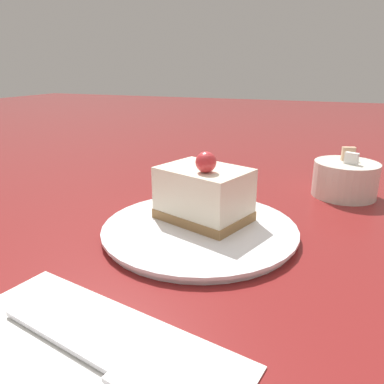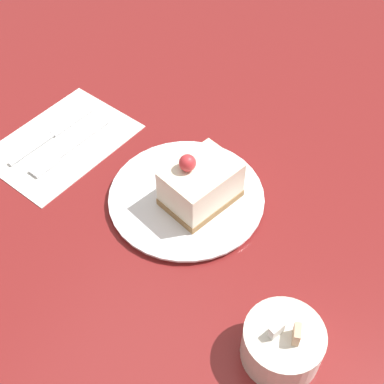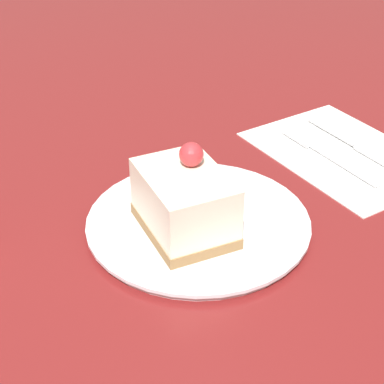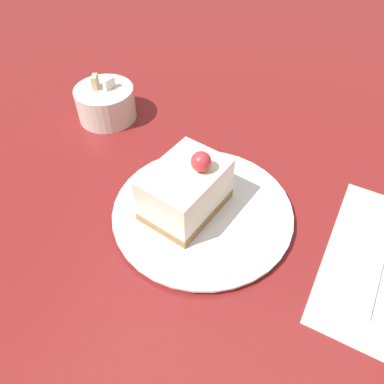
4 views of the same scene
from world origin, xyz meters
TOP-DOWN VIEW (x-y plane):
  - ground_plane at (0.00, 0.00)m, footprint 4.00×4.00m
  - plate at (0.01, -0.04)m, footprint 0.24×0.24m
  - cake_slice at (-0.01, -0.04)m, footprint 0.11×0.13m
  - napkin at (0.26, -0.05)m, footprint 0.21×0.27m
  - fork at (0.24, -0.03)m, footprint 0.05×0.17m
  - knife at (0.28, -0.07)m, footprint 0.05×0.18m
  - sugar_bowl at (-0.21, 0.13)m, footprint 0.10×0.10m

SIDE VIEW (x-z plane):
  - ground_plane at x=0.00m, z-range 0.00..0.00m
  - napkin at x=0.26m, z-range 0.00..0.00m
  - fork at x=0.24m, z-range 0.00..0.01m
  - knife at x=0.28m, z-range 0.00..0.01m
  - plate at x=0.01m, z-range 0.00..0.01m
  - sugar_bowl at x=-0.21m, z-range -0.01..0.07m
  - cake_slice at x=-0.01m, z-range 0.00..0.09m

